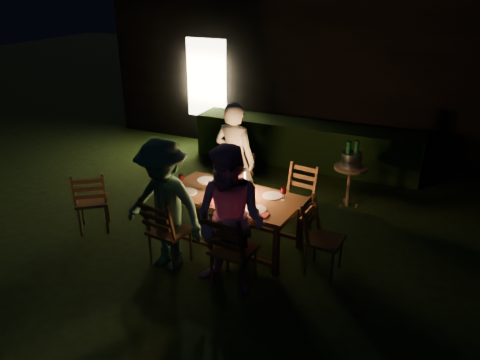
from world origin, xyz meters
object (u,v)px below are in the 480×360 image
at_px(person_house_side, 235,160).
at_px(person_opp_left, 164,206).
at_px(lantern, 238,183).
at_px(ice_bucket, 351,160).
at_px(chair_spare, 93,211).
at_px(side_table, 350,171).
at_px(chair_near_right, 233,262).
at_px(chair_far_left, 233,196).
at_px(bottle_bucket_a, 348,157).
at_px(person_opp_right, 230,221).
at_px(bottle_bucket_b, 356,156).
at_px(chair_near_left, 169,242).
at_px(dining_table, 233,200).
at_px(chair_far_right, 295,211).
at_px(chair_end, 322,250).
at_px(bottle_table, 216,181).

relative_size(person_house_side, person_opp_left, 1.04).
xyz_separation_m(lantern, ice_bucket, (1.06, 1.72, -0.11)).
xyz_separation_m(chair_spare, side_table, (3.04, 2.22, 0.29)).
relative_size(lantern, side_table, 0.53).
height_order(chair_near_right, chair_far_left, chair_near_right).
distance_m(ice_bucket, bottle_bucket_a, 0.08).
distance_m(chair_near_right, person_opp_right, 0.55).
height_order(chair_far_left, person_opp_left, person_opp_left).
bearing_deg(ice_bucket, bottle_bucket_b, 38.66).
relative_size(person_opp_right, person_opp_left, 1.05).
bearing_deg(person_opp_right, chair_near_left, 176.84).
bearing_deg(person_opp_left, ice_bucket, 62.16).
xyz_separation_m(chair_spare, person_opp_right, (2.31, -0.40, 0.56)).
height_order(chair_near_left, chair_near_right, chair_near_right).
height_order(dining_table, person_opp_left, person_opp_left).
height_order(dining_table, chair_far_right, chair_far_right).
xyz_separation_m(side_table, bottle_bucket_b, (0.05, 0.04, 0.24)).
distance_m(dining_table, chair_near_left, 0.96).
bearing_deg(chair_end, chair_near_right, -46.87).
distance_m(chair_near_right, side_table, 2.69).
relative_size(dining_table, chair_spare, 1.88).
relative_size(ice_bucket, bottle_bucket_b, 0.94).
distance_m(chair_near_right, lantern, 1.08).
xyz_separation_m(person_opp_right, bottle_bucket_b, (0.78, 2.66, -0.03)).
bearing_deg(chair_spare, chair_end, -30.86).
distance_m(chair_spare, bottle_table, 1.84).
distance_m(chair_near_right, chair_far_left, 1.78).
bearing_deg(ice_bucket, bottle_bucket_a, -141.34).
distance_m(lantern, ice_bucket, 2.02).
height_order(chair_spare, bottle_bucket_a, bottle_bucket_a).
relative_size(chair_far_left, chair_end, 1.03).
bearing_deg(person_house_side, dining_table, 118.76).
distance_m(chair_end, bottle_table, 1.59).
relative_size(chair_spare, person_opp_right, 0.56).
xyz_separation_m(chair_far_left, person_opp_left, (-0.13, -1.58, 0.52)).
distance_m(chair_end, chair_spare, 3.18).
height_order(chair_near_left, bottle_bucket_b, chair_near_left).
bearing_deg(dining_table, bottle_bucket_b, 62.01).
relative_size(person_house_side, bottle_bucket_a, 5.30).
relative_size(bottle_table, bottle_bucket_a, 0.88).
distance_m(chair_near_left, person_opp_right, 1.06).
bearing_deg(person_opp_left, bottle_bucket_a, 62.55).
distance_m(lantern, side_table, 2.04).
distance_m(chair_far_left, bottle_table, 0.98).
relative_size(person_house_side, side_table, 2.57).
height_order(chair_spare, person_opp_right, person_opp_right).
xyz_separation_m(chair_end, lantern, (-1.17, 0.15, 0.59)).
distance_m(chair_near_right, bottle_bucket_a, 2.67).
height_order(ice_bucket, bottle_bucket_b, bottle_bucket_b).
bearing_deg(chair_far_left, chair_near_right, 125.89).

